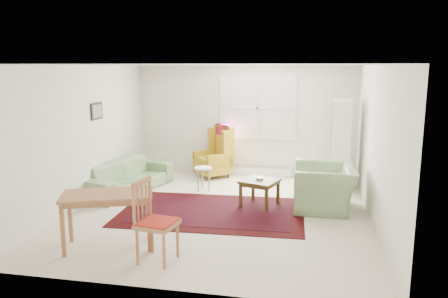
% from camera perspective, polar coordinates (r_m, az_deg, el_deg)
% --- Properties ---
extents(room, '(5.04, 5.54, 2.51)m').
position_cam_1_polar(room, '(7.52, 0.01, 1.42)').
color(room, beige).
rests_on(room, ground).
extents(rug, '(3.20, 2.12, 0.03)m').
position_cam_1_polar(rug, '(7.61, -1.57, -8.12)').
color(rug, black).
rests_on(rug, ground).
extents(sofa, '(1.37, 2.26, 0.85)m').
position_cam_1_polar(sofa, '(8.96, -12.55, -2.74)').
color(sofa, '#759765').
rests_on(sofa, ground).
extents(armchair, '(1.05, 1.20, 0.92)m').
position_cam_1_polar(armchair, '(7.89, 12.96, -4.33)').
color(armchair, '#759765').
rests_on(armchair, ground).
extents(wingback_chair, '(1.00, 1.00, 1.19)m').
position_cam_1_polar(wingback_chair, '(9.82, -1.49, -0.30)').
color(wingback_chair, '#B38F1B').
rests_on(wingback_chair, ground).
extents(coffee_table, '(0.76, 0.76, 0.49)m').
position_cam_1_polar(coffee_table, '(7.88, 4.67, -5.72)').
color(coffee_table, '#483216').
rests_on(coffee_table, ground).
extents(stool, '(0.42, 0.42, 0.49)m').
position_cam_1_polar(stool, '(8.83, -2.74, -3.92)').
color(stool, white).
rests_on(stool, ground).
extents(cabinet, '(0.44, 0.76, 1.82)m').
position_cam_1_polar(cabinet, '(9.16, 15.02, 0.54)').
color(cabinet, white).
rests_on(cabinet, ground).
extents(desk, '(1.35, 0.98, 0.77)m').
position_cam_1_polar(desk, '(6.31, -14.86, -8.97)').
color(desk, '#9C653F').
rests_on(desk, ground).
extents(desk_chair, '(0.53, 0.53, 1.06)m').
position_cam_1_polar(desk_chair, '(5.69, -8.72, -9.37)').
color(desk_chair, '#9C653F').
rests_on(desk_chair, ground).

